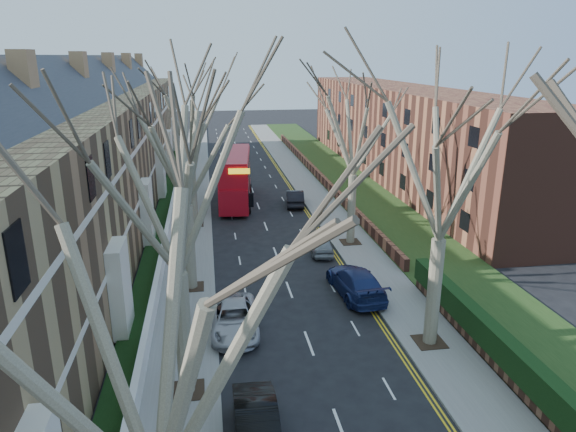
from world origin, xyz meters
name	(u,v)px	position (x,y,z in m)	size (l,w,h in m)	color
pavement_left	(193,192)	(-6.00, 39.00, 0.06)	(3.00, 102.00, 0.12)	slate
pavement_right	(309,187)	(6.00, 39.00, 0.06)	(3.00, 102.00, 0.12)	slate
terrace_left	(93,155)	(-13.65, 31.00, 5.53)	(9.70, 78.00, 13.60)	#826142
flats_right	(402,132)	(17.46, 43.00, 4.98)	(13.97, 54.00, 10.00)	brown
wall_hedge_right	(550,399)	(7.70, 2.00, 1.12)	(0.70, 24.00, 1.80)	brown
front_wall_left	(172,209)	(-7.65, 31.00, 0.62)	(0.30, 78.00, 1.00)	white
grass_verge_right	(351,185)	(10.50, 39.00, 0.15)	(6.00, 102.00, 0.06)	#1D3914
tree_left_near	(142,315)	(-5.70, -4.00, 8.93)	(9.80, 9.80, 13.73)	#695D4B
tree_left_mid	(172,165)	(-5.70, 6.00, 9.56)	(10.50, 10.50, 14.71)	#695D4B
tree_left_far	(183,134)	(-5.70, 16.00, 9.24)	(10.15, 10.15, 14.22)	#695D4B
tree_left_dist	(188,107)	(-5.70, 28.00, 9.56)	(10.50, 10.50, 14.71)	#695D4B
tree_right_mid	(448,147)	(5.70, 8.00, 9.56)	(10.50, 10.50, 14.71)	#695D4B
tree_right_far	(355,117)	(5.70, 22.00, 9.24)	(10.15, 10.15, 14.22)	#695D4B
double_decker_bus	(236,179)	(-1.92, 34.43, 2.28)	(3.62, 11.27, 4.63)	#A50B17
car_left_mid	(257,426)	(-3.15, 2.71, 0.73)	(1.55, 4.46, 1.47)	black
car_left_far	(234,318)	(-3.48, 10.75, 0.69)	(2.31, 5.00, 1.39)	#B0AFB5
car_right_near	(356,282)	(3.70, 13.77, 0.80)	(2.25, 5.52, 1.60)	navy
car_right_mid	(321,244)	(3.17, 20.53, 0.64)	(1.51, 3.74, 1.28)	gray
car_right_far	(295,198)	(3.39, 32.67, 0.72)	(1.53, 4.40, 1.45)	black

